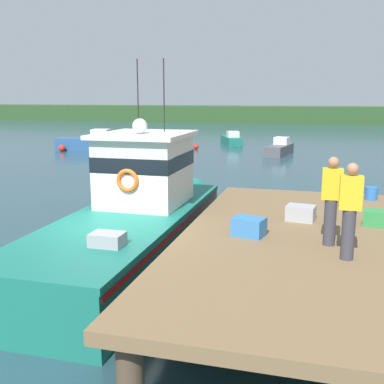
# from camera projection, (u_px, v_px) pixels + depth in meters

# --- Properties ---
(ground_plane) EXTENTS (200.00, 200.00, 0.00)m
(ground_plane) POSITION_uv_depth(u_px,v_px,m) (110.00, 273.00, 10.36)
(ground_plane) COLOR #23424C
(dock) EXTENTS (6.00, 9.00, 1.20)m
(dock) POSITION_uv_depth(u_px,v_px,m) (337.00, 245.00, 8.92)
(dock) COLOR #4C3D2D
(dock) RESTS_ON ground
(main_fishing_boat) EXTENTS (2.56, 9.80, 4.80)m
(main_fishing_boat) POSITION_uv_depth(u_px,v_px,m) (137.00, 217.00, 11.21)
(main_fishing_boat) COLOR #196B5B
(main_fishing_boat) RESTS_ON ground
(crate_single_by_cleat) EXTENTS (0.66, 0.53, 0.34)m
(crate_single_by_cleat) POSITION_uv_depth(u_px,v_px,m) (301.00, 213.00, 10.16)
(crate_single_by_cleat) COLOR #9E9EA3
(crate_single_by_cleat) RESTS_ON dock
(crate_stack_near_edge) EXTENTS (0.69, 0.57, 0.36)m
(crate_stack_near_edge) POSITION_uv_depth(u_px,v_px,m) (249.00, 227.00, 9.05)
(crate_stack_near_edge) COLOR #3370B2
(crate_stack_near_edge) RESTS_ON dock
(crate_stack_mid_dock) EXTENTS (0.66, 0.52, 0.32)m
(crate_stack_mid_dock) POSITION_uv_depth(u_px,v_px,m) (378.00, 218.00, 9.76)
(crate_stack_mid_dock) COLOR #2D8442
(crate_stack_mid_dock) RESTS_ON dock
(bait_bucket) EXTENTS (0.32, 0.32, 0.34)m
(bait_bucket) POSITION_uv_depth(u_px,v_px,m) (371.00, 193.00, 12.21)
(bait_bucket) COLOR #2866B2
(bait_bucket) RESTS_ON dock
(deckhand_by_the_boat) EXTENTS (0.36, 0.22, 1.63)m
(deckhand_by_the_boat) POSITION_uv_depth(u_px,v_px,m) (331.00, 199.00, 8.36)
(deckhand_by_the_boat) COLOR #383842
(deckhand_by_the_boat) RESTS_ON dock
(deckhand_further_back) EXTENTS (0.36, 0.22, 1.63)m
(deckhand_further_back) POSITION_uv_depth(u_px,v_px,m) (350.00, 209.00, 7.61)
(deckhand_further_back) COLOR #383842
(deckhand_further_back) RESTS_ON dock
(moored_boat_far_right) EXTENTS (6.11, 2.28, 1.53)m
(moored_boat_far_right) POSITION_uv_depth(u_px,v_px,m) (96.00, 143.00, 33.86)
(moored_boat_far_right) COLOR #285184
(moored_boat_far_right) RESTS_ON ground
(moored_boat_outer_mooring) EXTENTS (2.48, 4.38, 1.11)m
(moored_boat_outer_mooring) POSITION_uv_depth(u_px,v_px,m) (232.00, 140.00, 37.70)
(moored_boat_outer_mooring) COLOR #196B5B
(moored_boat_outer_mooring) RESTS_ON ground
(moored_boat_near_channel) EXTENTS (1.77, 4.58, 1.14)m
(moored_boat_near_channel) POSITION_uv_depth(u_px,v_px,m) (280.00, 148.00, 31.46)
(moored_boat_near_channel) COLOR #4C4C51
(moored_boat_near_channel) RESTS_ON ground
(mooring_buoy_channel_marker) EXTENTS (0.45, 0.45, 0.45)m
(mooring_buoy_channel_marker) POSITION_uv_depth(u_px,v_px,m) (200.00, 187.00, 19.03)
(mooring_buoy_channel_marker) COLOR red
(mooring_buoy_channel_marker) RESTS_ON ground
(mooring_buoy_spare_mooring) EXTENTS (0.52, 0.52, 0.52)m
(mooring_buoy_spare_mooring) POSITION_uv_depth(u_px,v_px,m) (189.00, 141.00, 38.18)
(mooring_buoy_spare_mooring) COLOR silver
(mooring_buoy_spare_mooring) RESTS_ON ground
(mooring_buoy_outer) EXTENTS (0.48, 0.48, 0.48)m
(mooring_buoy_outer) POSITION_uv_depth(u_px,v_px,m) (62.00, 148.00, 33.10)
(mooring_buoy_outer) COLOR red
(mooring_buoy_outer) RESTS_ON ground
(mooring_buoy_inshore) EXTENTS (0.41, 0.41, 0.41)m
(mooring_buoy_inshore) POSITION_uv_depth(u_px,v_px,m) (196.00, 147.00, 34.44)
(mooring_buoy_inshore) COLOR red
(mooring_buoy_inshore) RESTS_ON ground
(far_shoreline) EXTENTS (120.00, 8.00, 2.40)m
(far_shoreline) POSITION_uv_depth(u_px,v_px,m) (288.00, 114.00, 68.73)
(far_shoreline) COLOR #284723
(far_shoreline) RESTS_ON ground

